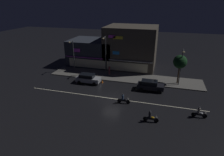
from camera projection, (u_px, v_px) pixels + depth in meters
ground_plane at (111, 98)px, 28.75m from camera, size 140.00×140.00×0.00m
lane_divider_stripe at (111, 98)px, 28.75m from camera, size 27.44×0.16×0.01m
sidewalk_far at (124, 77)px, 36.60m from camera, size 28.89×5.01×0.14m
storefront_left_block at (131, 47)px, 41.11m from camera, size 10.60×8.99×8.89m
storefront_center_block at (93, 52)px, 43.49m from camera, size 10.33×8.07×5.68m
streetlamp_west at (73, 53)px, 38.38m from camera, size 0.44×1.64×6.38m
streetlamp_mid at (105, 53)px, 36.30m from camera, size 0.44×1.64×7.50m
streetlamp_east at (181, 64)px, 31.53m from camera, size 0.44×1.64×6.35m
pedestrian_on_sidewalk at (109, 70)px, 37.48m from camera, size 0.35×0.35×1.82m
street_tree at (180, 62)px, 32.26m from camera, size 2.33×2.33×5.14m
parked_car_near_kerb at (88, 78)px, 33.90m from camera, size 4.30×1.98×1.67m
parked_car_trailing at (150, 85)px, 31.13m from camera, size 4.30×1.98×1.67m
motorcycle_lead at (151, 117)px, 23.01m from camera, size 1.90×0.60×1.52m
motorcycle_following at (199, 113)px, 23.88m from camera, size 1.90×0.60×1.52m
motorcycle_opposite_lane at (123, 99)px, 27.21m from camera, size 1.90×0.60×1.52m
traffic_cone at (102, 81)px, 34.12m from camera, size 0.36×0.36×0.55m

